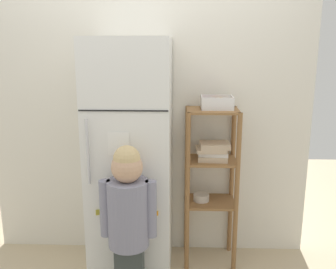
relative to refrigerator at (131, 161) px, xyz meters
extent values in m
cube|color=silver|center=(0.10, 0.34, 0.25)|extent=(2.61, 0.03, 2.28)
cube|color=white|center=(0.00, 0.00, 0.00)|extent=(0.58, 0.62, 1.78)
cube|color=black|center=(0.00, -0.32, 0.43)|extent=(0.57, 0.01, 0.01)
cylinder|color=silver|center=(-0.23, -0.34, 0.16)|extent=(0.02, 0.02, 0.43)
cube|color=white|center=(-0.04, -0.32, 0.22)|extent=(0.14, 0.01, 0.15)
cube|color=red|center=(-0.03, -0.32, -0.20)|extent=(0.03, 0.01, 0.03)
cube|color=gold|center=(0.18, -0.32, -0.22)|extent=(0.03, 0.01, 0.03)
cube|color=blue|center=(-0.04, -0.32, -0.11)|extent=(0.03, 0.02, 0.03)
cube|color=#F08142|center=(0.15, -0.32, -0.38)|extent=(0.03, 0.02, 0.03)
cube|color=orange|center=(0.20, -0.32, -0.26)|extent=(0.03, 0.01, 0.03)
cube|color=gold|center=(-0.19, -0.32, -0.26)|extent=(0.04, 0.02, 0.04)
cube|color=gold|center=(0.08, -0.32, -0.37)|extent=(0.03, 0.01, 0.03)
cylinder|color=gray|center=(0.03, -0.44, -0.21)|extent=(0.26, 0.26, 0.44)
sphere|color=gray|center=(0.03, -0.37, 0.00)|extent=(0.12, 0.12, 0.12)
sphere|color=tan|center=(0.03, -0.44, 0.10)|extent=(0.20, 0.20, 0.20)
sphere|color=tan|center=(0.03, -0.44, 0.16)|extent=(0.17, 0.17, 0.17)
cylinder|color=gray|center=(-0.11, -0.44, -0.17)|extent=(0.07, 0.07, 0.37)
cylinder|color=gray|center=(0.18, -0.44, -0.17)|extent=(0.07, 0.07, 0.37)
cylinder|color=olive|center=(0.42, 0.01, -0.26)|extent=(0.04, 0.04, 1.25)
cylinder|color=olive|center=(0.79, 0.01, -0.26)|extent=(0.04, 0.04, 1.25)
cylinder|color=olive|center=(0.42, 0.29, -0.26)|extent=(0.04, 0.04, 1.25)
cylinder|color=olive|center=(0.79, 0.29, -0.26)|extent=(0.04, 0.04, 1.25)
cube|color=olive|center=(0.60, 0.15, 0.36)|extent=(0.39, 0.31, 0.02)
cube|color=olive|center=(0.60, 0.15, -0.04)|extent=(0.39, 0.31, 0.02)
cube|color=olive|center=(0.60, 0.15, -0.38)|extent=(0.39, 0.31, 0.02)
cube|color=#C6AD8E|center=(0.61, 0.14, -0.01)|extent=(0.23, 0.19, 0.04)
cube|color=white|center=(0.62, 0.15, 0.03)|extent=(0.23, 0.19, 0.03)
cube|color=#C6AD8E|center=(0.60, 0.14, 0.06)|extent=(0.23, 0.19, 0.03)
cube|color=#C6AD8E|center=(0.62, 0.14, 0.09)|extent=(0.23, 0.19, 0.04)
cylinder|color=beige|center=(0.53, 0.15, -0.34)|extent=(0.12, 0.12, 0.06)
cube|color=white|center=(0.63, 0.17, 0.37)|extent=(0.24, 0.19, 0.01)
cube|color=white|center=(0.63, 0.08, 0.41)|extent=(0.24, 0.01, 0.10)
cube|color=white|center=(0.63, 0.26, 0.41)|extent=(0.24, 0.01, 0.10)
cube|color=white|center=(0.52, 0.17, 0.41)|extent=(0.01, 0.19, 0.10)
cube|color=white|center=(0.75, 0.17, 0.41)|extent=(0.01, 0.19, 0.10)
sphere|color=#A7130F|center=(0.60, 0.15, 0.41)|extent=(0.08, 0.08, 0.08)
sphere|color=#B23F15|center=(0.63, 0.20, 0.41)|extent=(0.08, 0.08, 0.08)
sphere|color=orange|center=(0.66, 0.18, 0.41)|extent=(0.08, 0.08, 0.08)
camera|label=1|loc=(0.36, -2.62, 0.83)|focal=39.84mm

